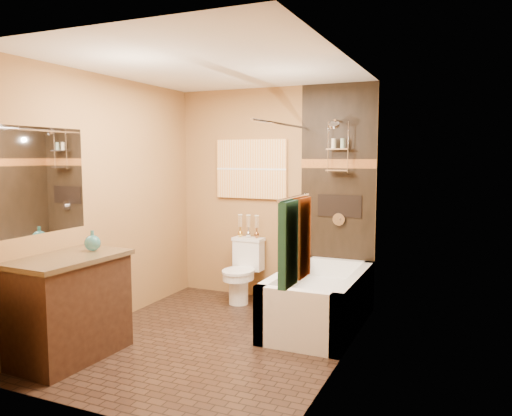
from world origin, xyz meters
The scene contains 23 objects.
floor centered at (0.00, 0.00, 0.00)m, with size 3.00×3.00×0.00m, color black.
wall_left centered at (-1.20, 0.00, 1.25)m, with size 0.02×3.00×2.50m, color olive.
wall_right centered at (1.20, 0.00, 1.25)m, with size 0.02×3.00×2.50m, color olive.
wall_back centered at (0.00, 1.50, 1.25)m, with size 2.40×0.02×2.50m, color olive.
wall_front centered at (0.00, -1.50, 1.25)m, with size 2.40×0.02×2.50m, color olive.
ceiling centered at (0.00, 0.00, 2.50)m, with size 3.00×3.00×0.00m, color silver.
alcove_tile_back centered at (0.78, 1.49, 1.25)m, with size 0.85×0.01×2.50m, color black.
alcove_tile_right centered at (1.19, 0.75, 1.25)m, with size 0.01×1.50×2.50m, color black.
mosaic_band_back centered at (0.78, 1.48, 1.62)m, with size 0.85×0.01×0.10m, color brown.
mosaic_band_right centered at (1.18, 0.75, 1.62)m, with size 0.01×1.50×0.10m, color brown.
alcove_niche centered at (0.80, 1.48, 1.15)m, with size 0.50×0.01×0.25m, color black.
shower_fixtures centered at (0.80, 1.38, 1.67)m, with size 0.24×0.33×1.16m.
curtain_rod centered at (0.40, 0.75, 2.02)m, with size 0.03×0.03×1.55m, color silver.
towel_bar centered at (1.15, -1.05, 1.45)m, with size 0.02×0.02×0.55m, color silver.
towel_teal centered at (1.16, -1.18, 1.18)m, with size 0.05×0.22×0.52m, color #1F6569.
towel_rust centered at (1.16, -0.92, 1.18)m, with size 0.05×0.22×0.52m, color #964B1B.
sunset_painting centered at (-0.28, 1.48, 1.55)m, with size 0.90×0.04×0.70m, color orange.
vanity_mirror centered at (-1.19, -0.85, 1.50)m, with size 0.01×1.00×0.90m, color white.
bathtub centered at (0.80, 0.75, 0.22)m, with size 0.80×1.50×0.55m.
toilet centered at (-0.28, 1.22, 0.37)m, with size 0.38×0.55×0.73m.
vanity centered at (-0.92, -0.85, 0.44)m, with size 0.65×1.02×0.88m.
teal_bottle centered at (-0.87, -0.59, 0.97)m, with size 0.14×0.14×0.22m, color #287478, non-canonical shape.
bud_vases centered at (-0.28, 1.39, 0.88)m, with size 0.27×0.06×0.27m.
Camera 1 is at (2.17, -3.97, 1.71)m, focal length 35.00 mm.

